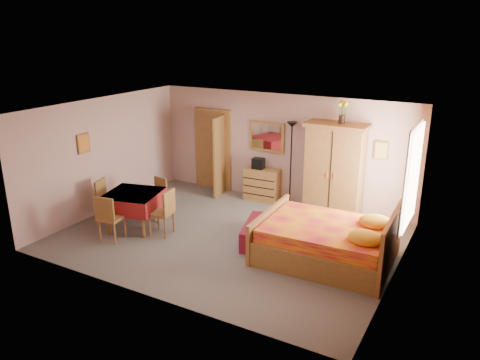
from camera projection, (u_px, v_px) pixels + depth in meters
The scene contains 23 objects.
floor at pixel (229, 237), 9.50m from camera, with size 6.50×6.50×0.00m, color #6A655D.
ceiling at pixel (227, 110), 8.69m from camera, with size 6.50×6.50×0.00m, color brown.
wall_back at pixel (281, 148), 11.17m from camera, with size 6.50×0.10×2.60m, color tan.
wall_front at pixel (144, 220), 7.01m from camera, with size 6.50×0.10×2.60m, color tan.
wall_left at pixel (105, 155), 10.59m from camera, with size 0.10×5.00×2.60m, color tan.
wall_right at pixel (400, 206), 7.59m from camera, with size 0.10×5.00×2.60m, color tan.
doorway at pixel (213, 150), 12.10m from camera, with size 1.06×0.12×2.15m, color #9E6B35.
window at pixel (412, 177), 8.56m from camera, with size 0.08×1.40×1.95m, color white.
picture_left at pixel (83, 143), 9.95m from camera, with size 0.04×0.32×0.42m, color orange.
picture_back at pixel (381, 151), 9.98m from camera, with size 0.30×0.04×0.40m, color #D8BF59.
chest_of_drawers at pixel (262, 185), 11.41m from camera, with size 0.84×0.42×0.79m, color #A66F38.
wall_mirror at pixel (267, 137), 11.23m from camera, with size 0.92×0.05×0.73m, color white.
stereo at pixel (258, 163), 11.28m from camera, with size 0.28×0.21×0.26m, color black.
floor_lamp at pixel (291, 164), 10.93m from camera, with size 0.26×0.26×2.00m, color black.
wardrobe at pixel (334, 170), 10.30m from camera, with size 1.34×0.69×2.10m, color #936132.
sunflower_vase at pixel (343, 112), 9.87m from camera, with size 0.20×0.20×0.51m, color yellow.
bed at pixel (326, 231), 8.45m from camera, with size 2.38×1.87×1.10m, color red.
bench at pixel (257, 232), 9.24m from camera, with size 0.45×1.21×0.40m, color maroon.
dining_table at pixel (134, 210), 9.82m from camera, with size 1.07×1.07×0.78m, color maroon.
chair_south at pixel (111, 217), 9.25m from camera, with size 0.43×0.43×0.96m, color #996333.
chair_north at pixel (155, 198), 10.41m from camera, with size 0.40×0.40×0.87m, color olive.
chair_west at pixel (110, 201), 10.15m from camera, with size 0.42×0.42×0.94m, color #B0713B.
chair_east at pixel (161, 212), 9.49m from camera, with size 0.44×0.44×0.96m, color #935F32.
Camera 1 is at (4.41, -7.46, 4.06)m, focal length 35.00 mm.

